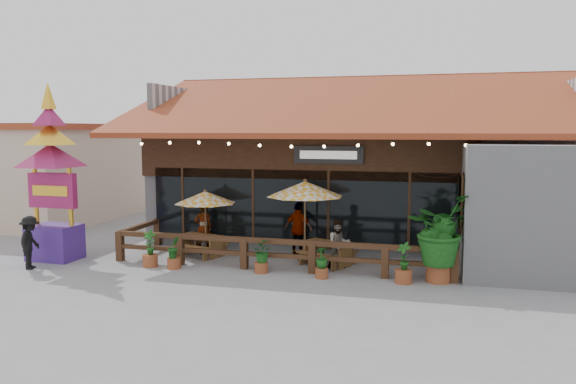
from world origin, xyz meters
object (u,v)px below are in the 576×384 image
(umbrella_right, at_px, (305,189))
(picnic_table_right, at_px, (327,249))
(picnic_table_left, at_px, (201,242))
(thai_sign_tower, at_px, (51,160))
(umbrella_left, at_px, (205,198))
(tropical_plant, at_px, (439,231))
(pedestrian, at_px, (30,242))

(umbrella_right, distance_m, picnic_table_right, 1.93)
(picnic_table_left, bearing_deg, thai_sign_tower, -158.85)
(umbrella_right, relative_size, thai_sign_tower, 0.52)
(umbrella_left, relative_size, umbrella_right, 0.76)
(thai_sign_tower, bearing_deg, picnic_table_left, 21.15)
(umbrella_left, relative_size, picnic_table_right, 1.27)
(picnic_table_left, relative_size, tropical_plant, 0.71)
(picnic_table_right, bearing_deg, thai_sign_tower, -169.96)
(pedestrian, bearing_deg, umbrella_left, -72.35)
(umbrella_left, xyz_separation_m, umbrella_right, (3.25, 0.00, 0.36))
(tropical_plant, bearing_deg, thai_sign_tower, -178.25)
(pedestrian, bearing_deg, picnic_table_right, -90.27)
(picnic_table_right, distance_m, thai_sign_tower, 8.76)
(thai_sign_tower, bearing_deg, umbrella_left, 23.18)
(umbrella_right, relative_size, picnic_table_left, 1.79)
(tropical_plant, height_order, pedestrian, tropical_plant)
(umbrella_left, distance_m, tropical_plant, 7.35)
(umbrella_left, bearing_deg, tropical_plant, -11.48)
(umbrella_left, height_order, thai_sign_tower, thai_sign_tower)
(picnic_table_left, xyz_separation_m, thai_sign_tower, (-4.15, -1.61, 2.61))
(picnic_table_left, distance_m, tropical_plant, 7.42)
(tropical_plant, bearing_deg, umbrella_right, 159.65)
(umbrella_left, xyz_separation_m, picnic_table_right, (4.01, -0.35, -1.37))
(umbrella_left, height_order, tropical_plant, tropical_plant)
(picnic_table_right, xyz_separation_m, tropical_plant, (3.17, -1.11, 0.89))
(umbrella_left, bearing_deg, picnic_table_right, -4.98)
(picnic_table_left, bearing_deg, picnic_table_right, -2.07)
(picnic_table_right, bearing_deg, umbrella_right, 155.38)
(thai_sign_tower, bearing_deg, picnic_table_right, 10.04)
(picnic_table_right, distance_m, tropical_plant, 3.48)
(umbrella_right, xyz_separation_m, tropical_plant, (3.94, -1.46, -0.84))
(umbrella_left, height_order, picnic_table_right, umbrella_left)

